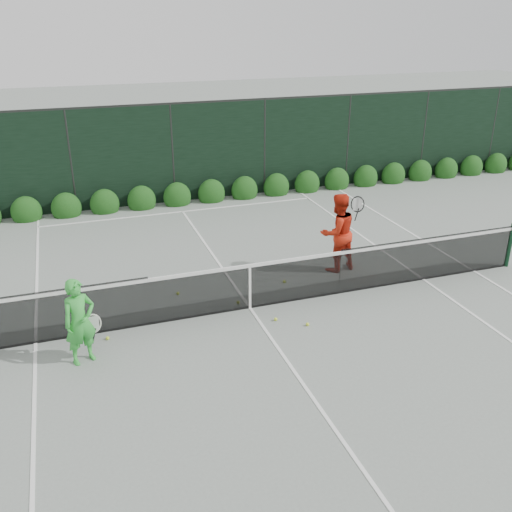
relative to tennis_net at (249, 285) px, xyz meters
name	(u,v)px	position (x,y,z in m)	size (l,w,h in m)	color
ground	(250,308)	(0.02, 0.00, -0.53)	(80.00, 80.00, 0.00)	gray
tennis_net	(249,285)	(0.00, 0.00, 0.00)	(12.90, 0.10, 1.07)	#11341E
player_woman	(80,322)	(-3.27, -0.86, 0.24)	(0.68, 0.55, 1.54)	green
player_man	(338,232)	(2.52, 1.15, 0.39)	(1.00, 0.84, 1.84)	red
court_lines	(250,308)	(0.02, 0.00, -0.53)	(11.03, 23.83, 0.01)	white
windscreen_fence	(306,301)	(0.02, -2.71, 0.98)	(32.00, 21.07, 3.06)	black
hedge_row	(177,197)	(0.02, 7.15, -0.30)	(31.66, 0.65, 0.94)	#0F390F
tennis_balls	(233,309)	(-0.32, 0.03, -0.50)	(4.02, 2.16, 0.07)	#D5EC34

